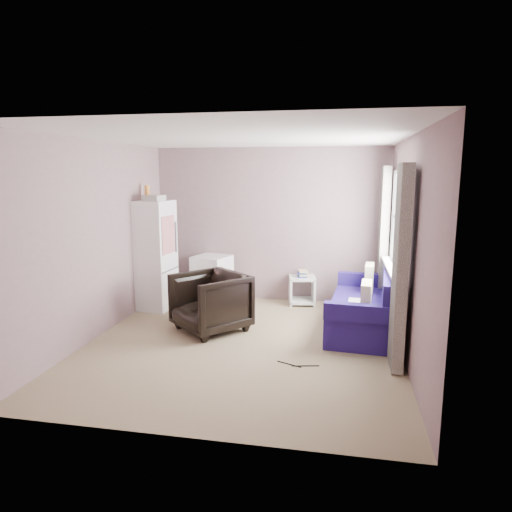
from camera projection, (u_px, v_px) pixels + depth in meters
The scene contains 8 objects.
room at pixel (244, 244), 5.46m from camera, with size 3.84×4.24×2.54m.
armchair at pixel (210, 299), 6.07m from camera, with size 0.84×0.79×0.86m, color black.
fridge at pixel (153, 254), 7.04m from camera, with size 0.64×0.63×1.91m.
washing_machine at pixel (212, 278), 7.51m from camera, with size 0.66×0.66×0.75m.
side_table at pixel (302, 288), 7.34m from camera, with size 0.47×0.47×0.56m.
sofa at pixel (368, 308), 6.11m from camera, with size 1.00×1.93×0.83m.
window_dressing at pixel (391, 251), 5.83m from camera, with size 0.17×2.62×2.18m.
floor_cables at pixel (297, 365), 5.02m from camera, with size 0.47×0.13×0.01m.
Camera 1 is at (1.16, -5.27, 2.08)m, focal length 32.00 mm.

